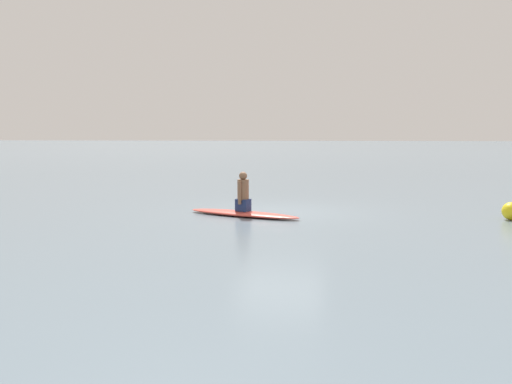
% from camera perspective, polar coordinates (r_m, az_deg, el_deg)
% --- Properties ---
extents(ground_plane, '(400.00, 400.00, 0.00)m').
position_cam_1_polar(ground_plane, '(15.16, 2.58, -2.15)').
color(ground_plane, slate).
extents(surfboard, '(3.35, 1.67, 0.14)m').
position_cam_1_polar(surfboard, '(14.36, -1.38, -2.33)').
color(surfboard, '#D84C3F').
rests_on(surfboard, ground).
extents(person_paddler, '(0.42, 0.46, 1.06)m').
position_cam_1_polar(person_paddler, '(14.29, -1.39, -0.15)').
color(person_paddler, navy).
rests_on(person_paddler, surfboard).
extents(buoy_marker, '(0.47, 0.47, 0.47)m').
position_cam_1_polar(buoy_marker, '(15.18, 25.68, -1.85)').
color(buoy_marker, yellow).
rests_on(buoy_marker, ground).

